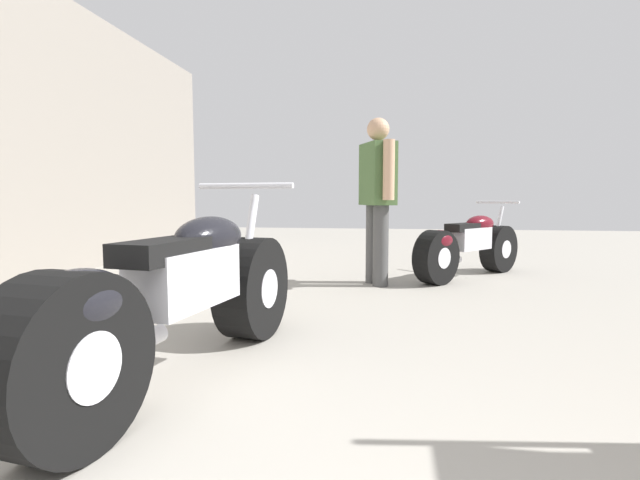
% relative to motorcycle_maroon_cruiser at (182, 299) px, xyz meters
% --- Properties ---
extents(ground_plane, '(18.96, 18.96, 0.00)m').
position_rel_motorcycle_maroon_cruiser_xyz_m(ground_plane, '(0.48, 1.93, -0.39)').
color(ground_plane, '#9E998E').
extents(motorcycle_maroon_cruiser, '(0.66, 2.03, 0.94)m').
position_rel_motorcycle_maroon_cruiser_xyz_m(motorcycle_maroon_cruiser, '(0.00, 0.00, 0.00)').
color(motorcycle_maroon_cruiser, black).
rests_on(motorcycle_maroon_cruiser, ground_plane).
extents(motorcycle_black_naked, '(1.28, 1.47, 0.83)m').
position_rel_motorcycle_maroon_cruiser_xyz_m(motorcycle_black_naked, '(1.76, 3.19, -0.05)').
color(motorcycle_black_naked, black).
rests_on(motorcycle_black_naked, ground_plane).
extents(mechanic_in_blue, '(0.39, 0.64, 1.63)m').
position_rel_motorcycle_maroon_cruiser_xyz_m(mechanic_in_blue, '(0.81, 2.66, 0.53)').
color(mechanic_in_blue, '#4C4C4C').
rests_on(mechanic_in_blue, ground_plane).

